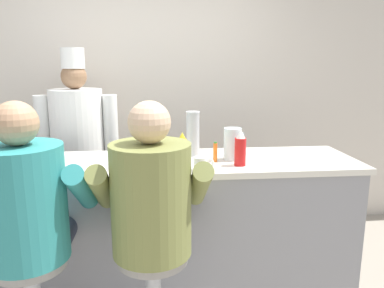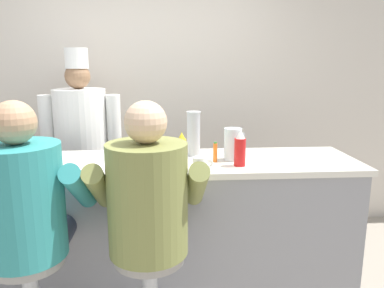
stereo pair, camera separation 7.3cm
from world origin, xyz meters
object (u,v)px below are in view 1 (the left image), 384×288
(breakfast_plate, at_px, (147,167))
(coffee_mug_white, at_px, (201,164))
(cup_stack_steel, at_px, (193,134))
(diner_seated_olive, at_px, (151,207))
(hot_sauce_bottle_orange, at_px, (215,152))
(diner_seated_teal, at_px, (27,211))
(cook_in_whites_near, at_px, (78,143))
(water_pitcher_clear, at_px, (233,144))
(mustard_bottle_yellow, at_px, (182,150))
(cereal_bowl, at_px, (7,162))
(ketchup_bottle_red, at_px, (240,149))

(breakfast_plate, height_order, coffee_mug_white, coffee_mug_white)
(cup_stack_steel, height_order, diner_seated_olive, diner_seated_olive)
(breakfast_plate, distance_m, diner_seated_olive, 0.42)
(hot_sauce_bottle_orange, bearing_deg, breakfast_plate, -161.90)
(hot_sauce_bottle_orange, bearing_deg, diner_seated_teal, -152.43)
(hot_sauce_bottle_orange, height_order, cup_stack_steel, cup_stack_steel)
(breakfast_plate, bearing_deg, cook_in_whites_near, 121.17)
(hot_sauce_bottle_orange, xyz_separation_m, cup_stack_steel, (-0.13, 0.19, 0.09))
(hot_sauce_bottle_orange, relative_size, coffee_mug_white, 1.06)
(water_pitcher_clear, bearing_deg, mustard_bottle_yellow, -160.05)
(diner_seated_teal, height_order, cook_in_whites_near, cook_in_whites_near)
(cereal_bowl, bearing_deg, mustard_bottle_yellow, -4.52)
(ketchup_bottle_red, distance_m, mustard_bottle_yellow, 0.37)
(hot_sauce_bottle_orange, xyz_separation_m, water_pitcher_clear, (0.13, 0.05, 0.04))
(cup_stack_steel, distance_m, diner_seated_olive, 0.84)
(diner_seated_olive, relative_size, cook_in_whites_near, 0.83)
(ketchup_bottle_red, distance_m, diner_seated_teal, 1.30)
(cereal_bowl, height_order, diner_seated_olive, diner_seated_olive)
(cereal_bowl, bearing_deg, cup_stack_steel, 8.53)
(breakfast_plate, bearing_deg, cup_stack_steel, 46.36)
(mustard_bottle_yellow, relative_size, cereal_bowl, 1.66)
(ketchup_bottle_red, xyz_separation_m, mustard_bottle_yellow, (-0.37, 0.03, -0.01))
(mustard_bottle_yellow, bearing_deg, cereal_bowl, 175.48)
(coffee_mug_white, bearing_deg, water_pitcher_clear, 45.02)
(ketchup_bottle_red, distance_m, cook_in_whites_near, 1.58)
(mustard_bottle_yellow, distance_m, cook_in_whites_near, 1.29)
(ketchup_bottle_red, xyz_separation_m, diner_seated_olive, (-0.57, -0.45, -0.20))
(cup_stack_steel, xyz_separation_m, cook_in_whites_near, (-0.94, 0.69, -0.19))
(mustard_bottle_yellow, height_order, diner_seated_olive, diner_seated_olive)
(hot_sauce_bottle_orange, distance_m, diner_seated_olive, 0.72)
(coffee_mug_white, bearing_deg, cereal_bowl, 170.41)
(cook_in_whites_near, bearing_deg, ketchup_bottle_red, -38.86)
(ketchup_bottle_red, xyz_separation_m, breakfast_plate, (-0.60, -0.04, -0.10))
(water_pitcher_clear, bearing_deg, coffee_mug_white, -134.98)
(water_pitcher_clear, bearing_deg, diner_seated_olive, -132.67)
(breakfast_plate, height_order, cup_stack_steel, cup_stack_steel)
(cereal_bowl, bearing_deg, breakfast_plate, -9.94)
(hot_sauce_bottle_orange, distance_m, coffee_mug_white, 0.23)
(diner_seated_teal, bearing_deg, diner_seated_olive, -0.03)
(mustard_bottle_yellow, xyz_separation_m, cup_stack_steel, (0.10, 0.27, 0.06))
(water_pitcher_clear, height_order, cereal_bowl, water_pitcher_clear)
(cook_in_whites_near, bearing_deg, coffee_mug_white, -48.43)
(coffee_mug_white, bearing_deg, diner_seated_teal, -159.39)
(diner_seated_olive, bearing_deg, diner_seated_teal, 179.97)
(water_pitcher_clear, bearing_deg, breakfast_plate, -161.32)
(hot_sauce_bottle_orange, bearing_deg, water_pitcher_clear, 20.70)
(breakfast_plate, xyz_separation_m, cook_in_whites_near, (-0.62, 1.03, -0.05))
(breakfast_plate, relative_size, diner_seated_olive, 0.19)
(hot_sauce_bottle_orange, height_order, coffee_mug_white, hot_sauce_bottle_orange)
(hot_sauce_bottle_orange, bearing_deg, cook_in_whites_near, 140.80)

